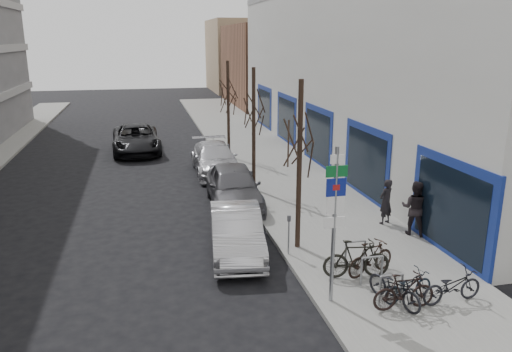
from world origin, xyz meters
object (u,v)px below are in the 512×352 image
highway_sign_pole (335,216)px  tree_far (228,87)px  bike_rack (372,267)px  meter_mid (251,183)px  parked_car_back (215,159)px  pedestrian_far (415,208)px  bike_near_right (404,291)px  meter_front (289,231)px  tree_mid (254,101)px  bike_near_left (395,285)px  pedestrian_near (386,202)px  parked_car_mid (234,186)px  bike_mid_inner (356,259)px  bike_far_curb (452,283)px  lane_car (136,139)px  bike_mid_curb (408,284)px  tree_near (300,126)px  meter_back (228,154)px  parked_car_front (236,231)px

highway_sign_pole → tree_far: tree_far is taller
bike_rack → meter_mid: size_ratio=1.78×
parked_car_back → pedestrian_far: (5.40, -10.01, 0.35)m
highway_sign_pole → bike_near_right: bearing=-26.2°
pedestrian_far → meter_front: bearing=48.8°
highway_sign_pole → meter_mid: 8.65m
tree_mid → meter_mid: (-0.45, -1.50, -3.19)m
bike_near_left → tree_far: bearing=74.5°
bike_near_left → meter_mid: bearing=81.2°
bike_near_right → pedestrian_far: size_ratio=0.85×
pedestrian_near → parked_car_mid: bearing=-60.6°
bike_mid_inner → bike_far_curb: (1.81, -1.81, -0.05)m
parked_car_mid → pedestrian_far: pedestrian_far is taller
meter_mid → bike_near_right: (1.85, -9.30, -0.27)m
meter_mid → pedestrian_near: 5.57m
bike_near_left → highway_sign_pole: bearing=142.5°
meter_front → parked_car_back: bearing=94.0°
bike_rack → lane_car: 20.03m
meter_front → bike_mid_inner: meter_front is taller
bike_mid_curb → pedestrian_near: bearing=-34.3°
tree_near → meter_back: 10.98m
meter_mid → bike_mid_curb: bearing=-76.3°
meter_front → bike_rack: bearing=-55.5°
tree_near → meter_mid: tree_near is taller
tree_near → parked_car_back: tree_near is taller
tree_far → meter_front: size_ratio=4.33×
meter_mid → bike_far_curb: meter_mid is taller
meter_back → highway_sign_pole: bearing=-89.0°
meter_mid → lane_car: (-4.68, 11.10, -0.10)m
meter_mid → parked_car_mid: parked_car_mid is taller
bike_far_curb → parked_car_front: size_ratio=0.38×
meter_front → parked_car_back: (-0.75, 10.67, -0.15)m
meter_mid → parked_car_mid: 0.76m
highway_sign_pole → tree_far: 16.59m
bike_mid_curb → parked_car_front: 5.58m
highway_sign_pole → bike_mid_inner: size_ratio=2.20×
pedestrian_far → parked_car_back: bearing=-20.9°
bike_mid_curb → bike_mid_inner: (-0.78, 1.47, 0.11)m
tree_near → bike_mid_curb: tree_near is taller
bike_rack → tree_near: bearing=112.5°
bike_mid_inner → parked_car_front: (-2.91, 2.72, 0.01)m
meter_front → parked_car_back: size_ratio=0.24×
tree_far → bike_near_left: size_ratio=3.22×
tree_far → parked_car_mid: tree_far is taller
bike_rack → tree_near: tree_near is taller
tree_far → highway_sign_pole: bearing=-90.7°
parked_car_front → parked_car_mid: (0.76, 4.61, 0.12)m
highway_sign_pole → tree_far: size_ratio=0.76×
bike_rack → tree_near: (-1.20, 2.90, 3.44)m
bike_far_curb → parked_car_back: size_ratio=0.33×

